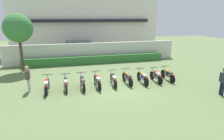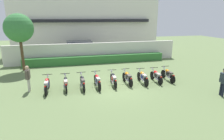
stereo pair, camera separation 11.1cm
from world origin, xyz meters
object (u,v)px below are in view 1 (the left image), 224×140
at_px(motorcycle_in_row_4, 113,79).
at_px(motorcycle_in_row_8, 168,74).
at_px(motorcycle_in_row_0, 47,85).
at_px(motorcycle_in_row_6, 143,77).
at_px(parked_car, 80,50).
at_px(motorcycle_in_row_3, 97,81).
at_px(motorcycle_in_row_5, 127,78).
at_px(motorcycle_in_row_1, 66,83).
at_px(inspector_person, 28,77).
at_px(officer_0, 223,80).
at_px(motorcycle_in_row_7, 156,76).
at_px(motorcycle_in_row_2, 82,82).
at_px(tree_near_inspector, 18,28).

height_order(motorcycle_in_row_4, motorcycle_in_row_8, same).
height_order(motorcycle_in_row_0, motorcycle_in_row_6, same).
bearing_deg(motorcycle_in_row_6, parked_car, 19.59).
xyz_separation_m(motorcycle_in_row_3, motorcycle_in_row_8, (5.16, 0.14, -0.01)).
bearing_deg(motorcycle_in_row_8, motorcycle_in_row_0, 91.49).
relative_size(parked_car, motorcycle_in_row_5, 2.44).
height_order(motorcycle_in_row_1, inspector_person, inspector_person).
distance_m(motorcycle_in_row_6, officer_0, 4.78).
bearing_deg(motorcycle_in_row_6, motorcycle_in_row_1, 89.38).
relative_size(motorcycle_in_row_6, motorcycle_in_row_7, 1.04).
relative_size(motorcycle_in_row_2, motorcycle_in_row_5, 1.04).
bearing_deg(motorcycle_in_row_0, motorcycle_in_row_5, -86.45).
distance_m(motorcycle_in_row_0, motorcycle_in_row_2, 2.15).
xyz_separation_m(motorcycle_in_row_5, inspector_person, (-6.29, 0.22, 0.49)).
distance_m(motorcycle_in_row_2, motorcycle_in_row_4, 2.06).
bearing_deg(motorcycle_in_row_3, motorcycle_in_row_6, -92.02).
height_order(motorcycle_in_row_2, motorcycle_in_row_7, motorcycle_in_row_2).
height_order(motorcycle_in_row_2, motorcycle_in_row_6, motorcycle_in_row_6).
bearing_deg(parked_car, motorcycle_in_row_1, -100.32).
height_order(motorcycle_in_row_6, motorcycle_in_row_8, motorcycle_in_row_6).
bearing_deg(motorcycle_in_row_6, motorcycle_in_row_7, -85.98).
xyz_separation_m(motorcycle_in_row_6, motorcycle_in_row_7, (1.05, 0.06, -0.01)).
xyz_separation_m(motorcycle_in_row_1, motorcycle_in_row_3, (1.99, -0.08, 0.02)).
relative_size(motorcycle_in_row_5, motorcycle_in_row_8, 0.97).
distance_m(tree_near_inspector, motorcycle_in_row_6, 10.65).
relative_size(motorcycle_in_row_4, officer_0, 1.21).
bearing_deg(motorcycle_in_row_7, motorcycle_in_row_8, -83.87).
relative_size(motorcycle_in_row_4, inspector_person, 1.20).
height_order(motorcycle_in_row_0, motorcycle_in_row_2, motorcycle_in_row_0).
distance_m(motorcycle_in_row_5, inspector_person, 6.31).
relative_size(parked_car, motorcycle_in_row_0, 2.30).
xyz_separation_m(tree_near_inspector, motorcycle_in_row_5, (7.52, -5.36, -3.09)).
bearing_deg(officer_0, motorcycle_in_row_5, -23.58).
bearing_deg(parked_car, motorcycle_in_row_7, -65.21).
relative_size(motorcycle_in_row_0, inspector_person, 1.21).
bearing_deg(inspector_person, tree_near_inspector, 103.48).
distance_m(motorcycle_in_row_3, motorcycle_in_row_4, 1.10).
xyz_separation_m(motorcycle_in_row_0, motorcycle_in_row_7, (7.30, 0.05, -0.01)).
xyz_separation_m(motorcycle_in_row_2, motorcycle_in_row_7, (5.15, 0.04, -0.00)).
bearing_deg(motorcycle_in_row_1, motorcycle_in_row_3, -93.69).
bearing_deg(officer_0, inspector_person, -6.44).
relative_size(motorcycle_in_row_4, motorcycle_in_row_6, 1.03).
relative_size(motorcycle_in_row_0, motorcycle_in_row_7, 1.08).
xyz_separation_m(parked_car, tree_near_inspector, (-5.22, -4.17, 2.61)).
relative_size(motorcycle_in_row_7, officer_0, 1.13).
relative_size(motorcycle_in_row_1, motorcycle_in_row_6, 0.95).
bearing_deg(tree_near_inspector, inspector_person, -76.52).
height_order(motorcycle_in_row_4, inspector_person, inspector_person).
relative_size(parked_car, motorcycle_in_row_2, 2.35).
distance_m(motorcycle_in_row_3, motorcycle_in_row_6, 3.14).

